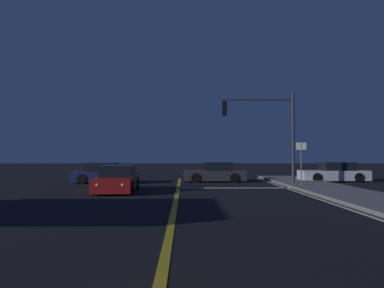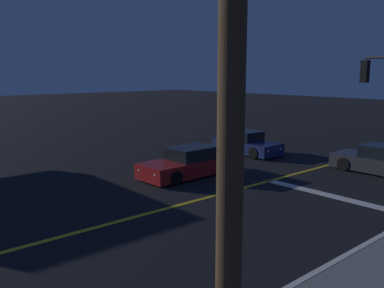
% 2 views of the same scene
% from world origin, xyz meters
% --- Properties ---
extents(lane_line_center, '(0.20, 36.70, 0.01)m').
position_xyz_m(lane_line_center, '(0.00, 10.79, 0.01)').
color(lane_line_center, gold).
rests_on(lane_line_center, ground).
extents(stop_bar, '(6.32, 0.50, 0.01)m').
position_xyz_m(stop_bar, '(3.16, 20.09, 0.01)').
color(stop_bar, silver).
rests_on(stop_bar, ground).
extents(car_far_approaching_navy, '(4.28, 1.93, 1.34)m').
position_xyz_m(car_far_approaching_navy, '(-4.91, 24.03, 0.58)').
color(car_far_approaching_navy, navy).
rests_on(car_far_approaching_navy, ground).
extents(car_side_waiting_red, '(2.04, 4.72, 1.34)m').
position_xyz_m(car_side_waiting_red, '(-3.08, 17.99, 0.58)').
color(car_side_waiting_red, maroon).
rests_on(car_side_waiting_red, ground).
extents(car_distant_tail_charcoal, '(4.25, 2.02, 1.34)m').
position_xyz_m(car_distant_tail_charcoal, '(2.49, 25.22, 0.58)').
color(car_distant_tail_charcoal, '#2D2D33').
rests_on(car_distant_tail_charcoal, ground).
extents(utility_pole_right, '(1.85, 0.28, 9.37)m').
position_xyz_m(utility_pole_right, '(8.22, 8.91, 4.92)').
color(utility_pole_right, '#4C3823').
rests_on(utility_pole_right, ground).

